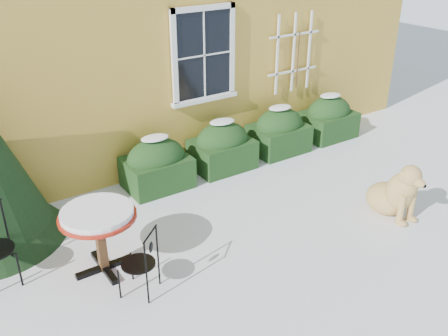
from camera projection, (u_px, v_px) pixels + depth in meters
ground at (266, 256)px, 6.65m from camera, size 80.00×80.00×0.00m
hedge_row at (251, 139)px, 9.19m from camera, size 4.95×0.80×0.91m
bistro_table at (98, 221)px, 6.07m from camera, size 0.95×0.95×0.88m
patio_chair_near at (141, 262)px, 5.83m from camera, size 0.53×0.53×0.86m
dog at (396, 193)px, 7.41m from camera, size 0.65×1.04×0.94m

